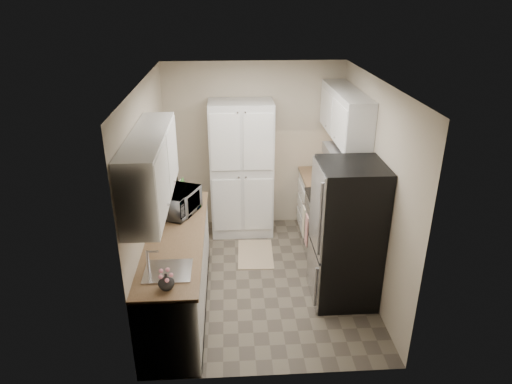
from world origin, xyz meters
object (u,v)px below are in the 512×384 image
electric_range (333,229)px  microwave (179,202)px  toaster_oven (330,167)px  wine_bottle (177,189)px  pantry_cabinet (242,170)px  refrigerator (347,234)px

electric_range → microwave: bearing=-171.9°
electric_range → toaster_oven: (0.12, 0.90, 0.54)m
electric_range → wine_bottle: 2.11m
electric_range → microwave: size_ratio=2.11×
pantry_cabinet → electric_range: pantry_cabinet is taller
microwave → toaster_oven: size_ratio=1.55×
microwave → wine_bottle: bearing=30.9°
electric_range → microwave: microwave is taller
pantry_cabinet → microwave: pantry_cabinet is taller
refrigerator → wine_bottle: bearing=154.6°
pantry_cabinet → refrigerator: (1.14, -1.73, -0.15)m
refrigerator → pantry_cabinet: bearing=123.5°
microwave → electric_range: bearing=-58.5°
refrigerator → toaster_oven: 1.71m
microwave → toaster_oven: bearing=-37.1°
wine_bottle → toaster_oven: wine_bottle is taller
wine_bottle → pantry_cabinet: bearing=42.6°
pantry_cabinet → refrigerator: pantry_cabinet is taller
refrigerator → wine_bottle: 2.21m
pantry_cabinet → electric_range: 1.58m
toaster_oven → electric_range: bearing=-79.8°
wine_bottle → refrigerator: bearing=-25.4°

